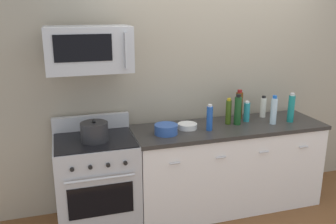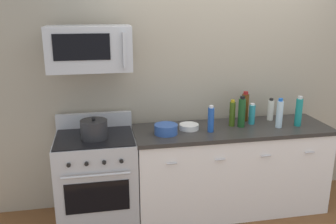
% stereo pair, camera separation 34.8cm
% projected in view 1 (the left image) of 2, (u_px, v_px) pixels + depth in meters
% --- Properties ---
extents(ground_plane, '(6.14, 6.14, 0.00)m').
position_uv_depth(ground_plane, '(225.00, 204.00, 4.04)').
color(ground_plane, brown).
extents(back_wall, '(5.11, 0.10, 2.70)m').
position_uv_depth(back_wall, '(215.00, 78.00, 4.04)').
color(back_wall, '#9E937F').
rests_on(back_wall, ground_plane).
extents(counter_unit, '(2.02, 0.66, 0.92)m').
position_uv_depth(counter_unit, '(227.00, 166.00, 3.91)').
color(counter_unit, white).
rests_on(counter_unit, ground_plane).
extents(range_oven, '(0.76, 0.69, 1.07)m').
position_uv_depth(range_oven, '(97.00, 183.00, 3.53)').
color(range_oven, '#B7BABF').
rests_on(range_oven, ground_plane).
extents(microwave, '(0.74, 0.44, 0.40)m').
position_uv_depth(microwave, '(89.00, 49.00, 3.21)').
color(microwave, '#B7BABF').
extents(bottle_wine_amber, '(0.08, 0.08, 0.32)m').
position_uv_depth(bottle_wine_amber, '(239.00, 105.00, 3.99)').
color(bottle_wine_amber, '#59330F').
rests_on(bottle_wine_amber, countertop_slab).
extents(bottle_vinegar_white, '(0.07, 0.07, 0.24)m').
position_uv_depth(bottle_vinegar_white, '(263.00, 107.00, 4.06)').
color(bottle_vinegar_white, silver).
rests_on(bottle_vinegar_white, countertop_slab).
extents(bottle_sparkling_teal, '(0.07, 0.07, 0.32)m').
position_uv_depth(bottle_sparkling_teal, '(291.00, 108.00, 3.87)').
color(bottle_sparkling_teal, '#197F7A').
rests_on(bottle_sparkling_teal, countertop_slab).
extents(bottle_water_clear, '(0.07, 0.07, 0.31)m').
position_uv_depth(bottle_water_clear, '(274.00, 111.00, 3.81)').
color(bottle_water_clear, silver).
rests_on(bottle_water_clear, countertop_slab).
extents(bottle_soda_blue, '(0.06, 0.06, 0.27)m').
position_uv_depth(bottle_soda_blue, '(210.00, 118.00, 3.61)').
color(bottle_soda_blue, '#1E4CA5').
rests_on(bottle_soda_blue, countertop_slab).
extents(bottle_dish_soap, '(0.07, 0.07, 0.22)m').
position_uv_depth(bottle_dish_soap, '(247.00, 112.00, 3.90)').
color(bottle_dish_soap, teal).
rests_on(bottle_dish_soap, countertop_slab).
extents(bottle_olive_oil, '(0.06, 0.06, 0.28)m').
position_uv_depth(bottle_olive_oil, '(228.00, 112.00, 3.80)').
color(bottle_olive_oil, '#385114').
rests_on(bottle_olive_oil, countertop_slab).
extents(bottle_wine_green, '(0.07, 0.07, 0.32)m').
position_uv_depth(bottle_wine_green, '(238.00, 110.00, 3.78)').
color(bottle_wine_green, '#19471E').
rests_on(bottle_wine_green, countertop_slab).
extents(bowl_white_ceramic, '(0.20, 0.20, 0.05)m').
position_uv_depth(bowl_white_ceramic, '(187.00, 126.00, 3.69)').
color(bowl_white_ceramic, white).
rests_on(bowl_white_ceramic, countertop_slab).
extents(bowl_blue_mixing, '(0.23, 0.23, 0.09)m').
position_uv_depth(bowl_blue_mixing, '(166.00, 129.00, 3.53)').
color(bowl_blue_mixing, '#2D519E').
rests_on(bowl_blue_mixing, countertop_slab).
extents(stockpot, '(0.25, 0.25, 0.21)m').
position_uv_depth(stockpot, '(94.00, 132.00, 3.33)').
color(stockpot, '#262628').
rests_on(stockpot, range_oven).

